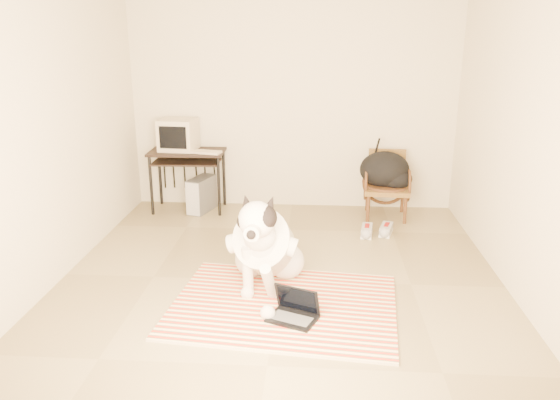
# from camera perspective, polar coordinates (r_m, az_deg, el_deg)

# --- Properties ---
(floor) EXTENTS (4.50, 4.50, 0.00)m
(floor) POSITION_cam_1_polar(r_m,az_deg,el_deg) (5.01, 0.03, -8.42)
(floor) COLOR #8E7E57
(floor) RESTS_ON ground
(wall_back) EXTENTS (4.50, 0.00, 4.50)m
(wall_back) POSITION_cam_1_polar(r_m,az_deg,el_deg) (6.80, 1.34, 10.41)
(wall_back) COLOR beige
(wall_back) RESTS_ON floor
(wall_front) EXTENTS (4.50, 0.00, 4.50)m
(wall_front) POSITION_cam_1_polar(r_m,az_deg,el_deg) (2.41, -3.60, -2.82)
(wall_front) COLOR beige
(wall_front) RESTS_ON floor
(wall_left) EXTENTS (0.00, 4.50, 4.50)m
(wall_left) POSITION_cam_1_polar(r_m,az_deg,el_deg) (5.12, -23.08, 6.69)
(wall_left) COLOR beige
(wall_left) RESTS_ON floor
(wall_right) EXTENTS (0.00, 4.50, 4.50)m
(wall_right) POSITION_cam_1_polar(r_m,az_deg,el_deg) (4.87, 24.34, 6.05)
(wall_right) COLOR beige
(wall_right) RESTS_ON floor
(rug) EXTENTS (1.95, 1.57, 0.02)m
(rug) POSITION_cam_1_polar(r_m,az_deg,el_deg) (4.57, 0.39, -10.95)
(rug) COLOR red
(rug) RESTS_ON floor
(dog) EXTENTS (0.64, 1.34, 0.96)m
(dog) POSITION_cam_1_polar(r_m,az_deg,el_deg) (4.75, -1.55, -4.85)
(dog) COLOR silver
(dog) RESTS_ON rug
(laptop) EXTENTS (0.44, 0.38, 0.26)m
(laptop) POSITION_cam_1_polar(r_m,az_deg,el_deg) (4.34, 1.50, -11.49)
(laptop) COLOR black
(laptop) RESTS_ON rug
(computer_desk) EXTENTS (0.92, 0.52, 0.76)m
(computer_desk) POSITION_cam_1_polar(r_m,az_deg,el_deg) (6.81, -9.68, 4.20)
(computer_desk) COLOR black
(computer_desk) RESTS_ON floor
(crt_monitor) EXTENTS (0.46, 0.44, 0.38)m
(crt_monitor) POSITION_cam_1_polar(r_m,az_deg,el_deg) (6.84, -10.58, 6.74)
(crt_monitor) COLOR beige
(crt_monitor) RESTS_ON computer_desk
(desk_keyboard) EXTENTS (0.44, 0.24, 0.03)m
(desk_keyboard) POSITION_cam_1_polar(r_m,az_deg,el_deg) (6.64, -7.95, 5.00)
(desk_keyboard) COLOR beige
(desk_keyboard) RESTS_ON computer_desk
(pc_tower) EXTENTS (0.32, 0.49, 0.43)m
(pc_tower) POSITION_cam_1_polar(r_m,az_deg,el_deg) (6.86, -8.20, 0.57)
(pc_tower) COLOR #4F4F52
(pc_tower) RESTS_ON floor
(rattan_chair) EXTENTS (0.55, 0.53, 0.79)m
(rattan_chair) POSITION_cam_1_polar(r_m,az_deg,el_deg) (6.69, 11.06, 1.62)
(rattan_chair) COLOR brown
(rattan_chair) RESTS_ON floor
(backpack) EXTENTS (0.62, 0.49, 0.44)m
(backpack) POSITION_cam_1_polar(r_m,az_deg,el_deg) (6.64, 11.08, 2.97)
(backpack) COLOR black
(backpack) RESTS_ON rattan_chair
(sneaker_left) EXTENTS (0.16, 0.31, 0.10)m
(sneaker_left) POSITION_cam_1_polar(r_m,az_deg,el_deg) (6.12, 9.05, -3.22)
(sneaker_left) COLOR silver
(sneaker_left) RESTS_ON floor
(sneaker_right) EXTENTS (0.19, 0.32, 0.10)m
(sneaker_right) POSITION_cam_1_polar(r_m,az_deg,el_deg) (6.20, 11.04, -3.06)
(sneaker_right) COLOR silver
(sneaker_right) RESTS_ON floor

